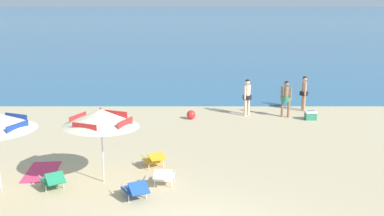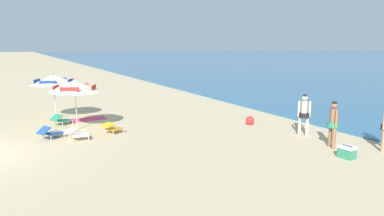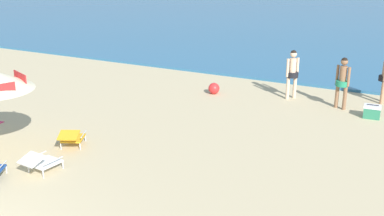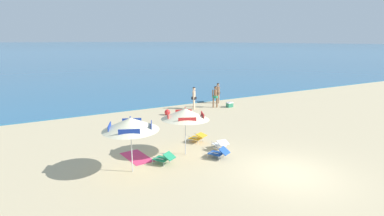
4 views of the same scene
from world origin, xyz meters
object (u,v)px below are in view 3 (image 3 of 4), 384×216
at_px(person_standing_near_shore, 292,71).
at_px(person_standing_beside, 343,79).
at_px(lounge_chair_beside_umbrella, 41,162).
at_px(cooler_box, 372,112).
at_px(beach_ball, 214,88).
at_px(lounge_chair_spare_folded, 72,137).

distance_m(person_standing_near_shore, person_standing_beside, 1.76).
relative_size(lounge_chair_beside_umbrella, cooler_box, 1.76).
relative_size(cooler_box, beach_ball, 1.29).
relative_size(person_standing_beside, beach_ball, 4.16).
height_order(lounge_chair_spare_folded, cooler_box, lounge_chair_spare_folded).
bearing_deg(cooler_box, person_standing_beside, 154.29).
bearing_deg(cooler_box, lounge_chair_spare_folded, -137.38).
bearing_deg(lounge_chair_beside_umbrella, lounge_chair_spare_folded, 105.18).
bearing_deg(lounge_chair_spare_folded, beach_ball, 79.21).
distance_m(lounge_chair_spare_folded, person_standing_near_shore, 7.82).
bearing_deg(cooler_box, beach_ball, 178.82).
bearing_deg(person_standing_near_shore, person_standing_beside, -11.31).
bearing_deg(cooler_box, person_standing_near_shore, 163.01).
bearing_deg(beach_ball, person_standing_near_shore, 15.78).
distance_m(lounge_chair_beside_umbrella, lounge_chair_spare_folded, 1.51).
distance_m(lounge_chair_beside_umbrella, beach_ball, 7.60).
xyz_separation_m(lounge_chair_beside_umbrella, lounge_chair_spare_folded, (-0.40, 1.46, 0.00)).
relative_size(lounge_chair_spare_folded, beach_ball, 2.47).
xyz_separation_m(person_standing_beside, beach_ball, (-4.31, -0.39, -0.77)).
relative_size(person_standing_near_shore, beach_ball, 4.20).
xyz_separation_m(lounge_chair_spare_folded, cooler_box, (6.51, 5.99, -0.08)).
bearing_deg(lounge_chair_spare_folded, lounge_chair_beside_umbrella, -74.82).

